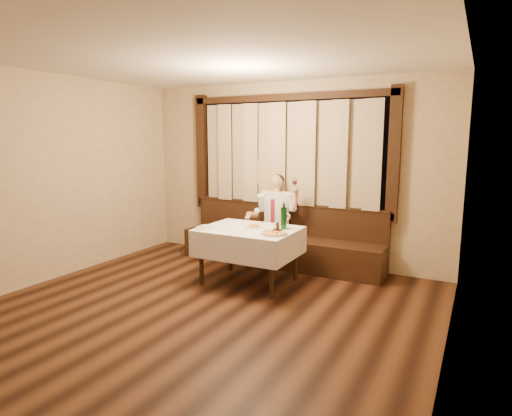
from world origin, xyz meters
The scene contains 10 objects.
room centered at (0.00, 0.97, 1.50)m, with size 5.01×6.01×2.81m.
banquette centered at (0.00, 2.72, 0.31)m, with size 3.20×0.61×0.94m.
dining_table centered at (0.00, 1.70, 0.65)m, with size 1.27×0.97×0.76m.
pizza centered at (0.46, 1.52, 0.77)m, with size 0.34×0.34×0.04m.
pasta_red centered at (0.04, 1.77, 0.79)m, with size 0.26×0.26×0.09m.
pasta_cream centered at (-0.52, 1.44, 0.79)m, with size 0.25×0.25×0.09m.
green_bottle centered at (0.43, 1.87, 0.91)m, with size 0.08×0.08×0.35m.
table_wine_glass centered at (0.46, 1.92, 0.91)m, with size 0.08×0.08×0.21m.
cruet_caddy centered at (0.43, 1.67, 0.80)m, with size 0.11×0.06×0.12m.
seated_man centered at (-0.07, 2.63, 0.81)m, with size 0.76×0.57×1.40m.
Camera 1 is at (2.69, -3.16, 1.94)m, focal length 30.00 mm.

